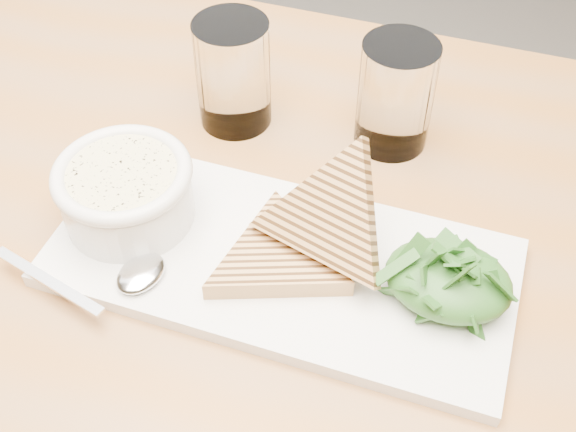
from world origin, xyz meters
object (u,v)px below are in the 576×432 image
(table_top, at_px, (228,274))
(glass_near, at_px, (233,74))
(platter, at_px, (281,263))
(glass_far, at_px, (395,95))
(soup_bowl, at_px, (127,197))

(table_top, distance_m, glass_near, 0.22)
(table_top, bearing_deg, platter, 10.73)
(platter, distance_m, glass_far, 0.22)
(glass_near, xyz_separation_m, glass_far, (0.17, 0.02, -0.00))
(platter, xyz_separation_m, soup_bowl, (-0.15, 0.00, 0.03))
(table_top, relative_size, platter, 3.07)
(soup_bowl, distance_m, glass_far, 0.29)
(table_top, relative_size, glass_far, 10.82)
(platter, bearing_deg, glass_far, 76.34)
(soup_bowl, relative_size, glass_near, 1.00)
(table_top, distance_m, platter, 0.06)
(soup_bowl, xyz_separation_m, glass_near, (0.03, 0.18, 0.02))
(table_top, relative_size, glass_near, 10.66)
(table_top, xyz_separation_m, glass_near, (-0.07, 0.19, 0.08))
(table_top, height_order, glass_near, glass_near)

